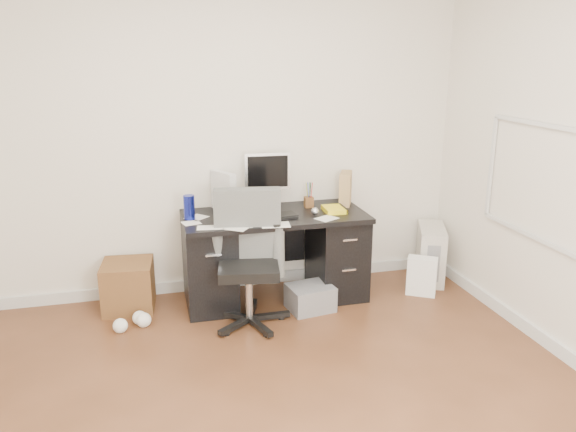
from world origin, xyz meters
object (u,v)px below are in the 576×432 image
at_px(office_chair, 248,261).
at_px(pc_tower, 431,253).
at_px(lcd_monitor, 268,180).
at_px(keyboard, 270,217).
at_px(wicker_basket, 128,286).
at_px(desk, 275,254).

distance_m(office_chair, pc_tower, 1.86).
distance_m(lcd_monitor, pc_tower, 1.67).
distance_m(keyboard, wicker_basket, 1.29).
distance_m(keyboard, pc_tower, 1.64).
bearing_deg(lcd_monitor, desk, -81.85).
bearing_deg(wicker_basket, pc_tower, -1.17).
relative_size(lcd_monitor, keyboard, 1.10).
distance_m(office_chair, wicker_basket, 1.09).
bearing_deg(wicker_basket, lcd_monitor, 4.59).
relative_size(keyboard, pc_tower, 0.87).
distance_m(pc_tower, wicker_basket, 2.69).
xyz_separation_m(office_chair, wicker_basket, (-0.91, 0.51, -0.32)).
bearing_deg(desk, office_chair, -126.22).
xyz_separation_m(desk, lcd_monitor, (-0.01, 0.20, 0.59)).
xyz_separation_m(office_chair, pc_tower, (1.78, 0.45, -0.26)).
height_order(office_chair, pc_tower, office_chair).
height_order(desk, wicker_basket, desk).
height_order(lcd_monitor, pc_tower, lcd_monitor).
height_order(office_chair, wicker_basket, office_chair).
bearing_deg(desk, pc_tower, 1.74).
height_order(keyboard, pc_tower, keyboard).
height_order(lcd_monitor, office_chair, lcd_monitor).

